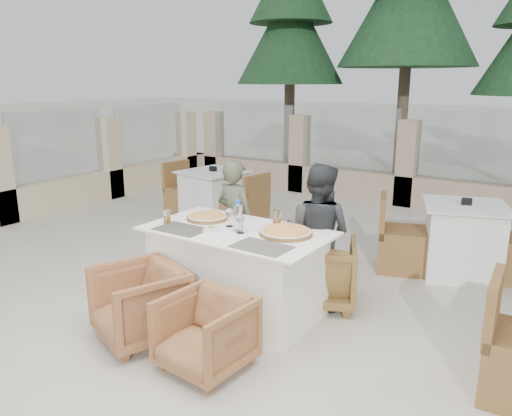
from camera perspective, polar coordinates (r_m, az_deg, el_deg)
The scene contains 25 objects.
ground at distance 4.54m, azimuth -2.55°, elevation -12.04°, with size 80.00×80.00×0.00m, color beige.
sand_patch at distance 17.55m, azimuth 25.75°, elevation 6.44°, with size 30.00×16.00×0.01m, color beige.
perimeter_wall_far at distance 8.51m, azimuth 16.94°, elevation 5.57°, with size 10.00×0.34×1.60m, color tan, non-canonical shape.
perimeter_wall_left at distance 8.49m, azimuth -21.57°, elevation 5.17°, with size 0.34×7.00×1.60m, color beige, non-canonical shape.
pine_far_left at distance 11.87m, azimuth 3.95°, elevation 17.94°, with size 2.42×2.42×5.50m, color #1C4221.
pine_mid_left at distance 11.36m, azimuth 17.08°, elevation 20.07°, with size 2.86×2.86×6.50m, color #1F4927.
dining_table at distance 4.42m, azimuth -2.17°, elevation -7.28°, with size 1.60×0.90×0.77m, color white, non-canonical shape.
placemat_near_left at distance 4.36m, azimuth -8.54°, elevation -2.39°, with size 0.45×0.30×0.00m, color #4F4C44.
placemat_near_right at distance 3.86m, azimuth 0.63°, elevation -4.45°, with size 0.45×0.30×0.00m, color #5E5950.
pizza_left at distance 4.63m, azimuth -5.59°, elevation -1.01°, with size 0.38×0.38×0.05m, color #CB611B.
pizza_right at distance 4.16m, azimuth 3.43°, elevation -2.67°, with size 0.45×0.45×0.06m, color orange.
water_bottle at distance 4.24m, azimuth -2.08°, elevation -0.83°, with size 0.08×0.08×0.27m, color #BDE2F9.
wine_glass_centre at distance 4.37m, azimuth -3.07°, elevation -0.97°, with size 0.08×0.08×0.18m, color silver, non-canonical shape.
wine_glass_near at distance 4.18m, azimuth -1.79°, elevation -1.68°, with size 0.08×0.08×0.18m, color white, non-canonical shape.
beer_glass_left at distance 4.54m, azimuth -10.14°, elevation -0.97°, with size 0.06×0.06×0.12m, color orange.
beer_glass_right at distance 4.37m, azimuth 2.40°, elevation -1.21°, with size 0.07×0.07×0.15m, color orange.
olive_dish at distance 4.26m, azimuth -5.13°, elevation -2.39°, with size 0.11×0.11×0.04m, color white, non-canonical shape.
armchair_far_left at distance 5.16m, azimuth -1.88°, elevation -5.17°, with size 0.62×0.64×0.58m, color brown.
armchair_far_right at distance 4.67m, azimuth 7.24°, elevation -7.24°, with size 0.65×0.67×0.61m, color brown.
armchair_near_left at distance 4.13m, azimuth -13.14°, elevation -10.61°, with size 0.64×0.66×0.60m, color #996037.
armchair_near_right at distance 3.68m, azimuth -5.81°, elevation -14.04°, with size 0.58×0.60×0.54m, color #9A6338.
diner_left at distance 5.11m, azimuth -2.39°, elevation -1.42°, with size 0.46×0.30×1.25m, color #52563F.
diner_right at distance 4.55m, azimuth 7.05°, elevation -3.10°, with size 0.64×0.50×1.32m, color #313336.
bg_table_a at distance 7.16m, azimuth -4.86°, elevation 1.19°, with size 1.64×0.82×0.77m, color silver, non-canonical shape.
bg_table_b at distance 5.69m, azimuth 22.52°, elevation -3.42°, with size 1.64×0.82×0.77m, color white, non-canonical shape.
Camera 1 is at (2.42, -3.26, 2.02)m, focal length 35.00 mm.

